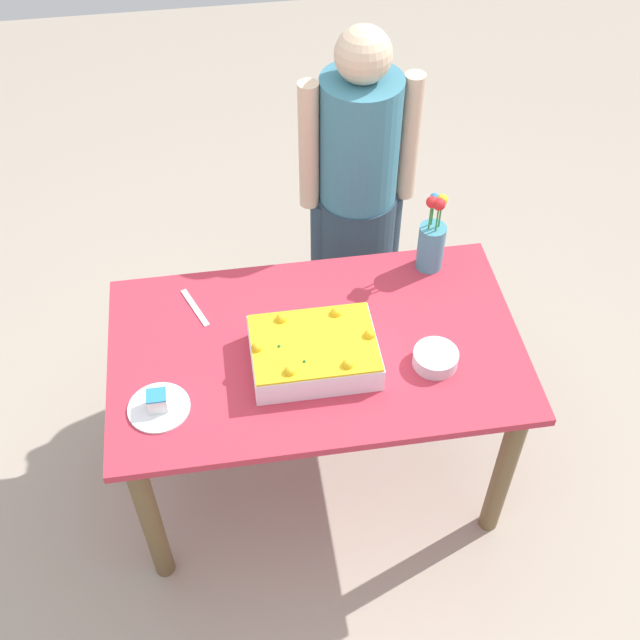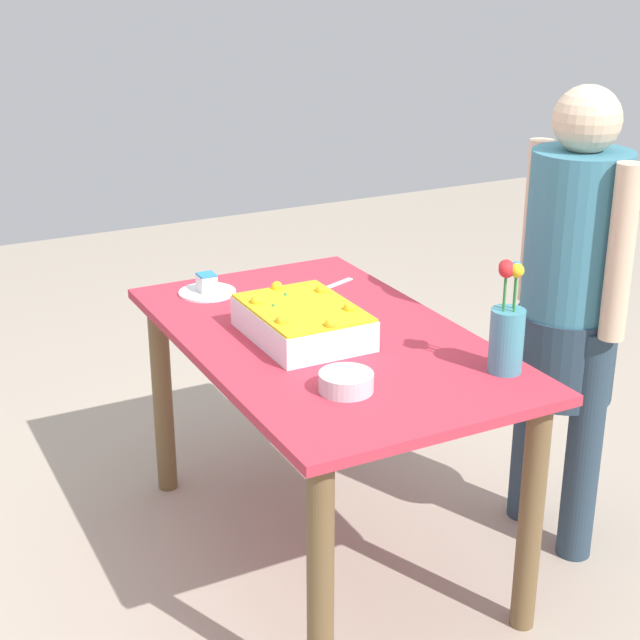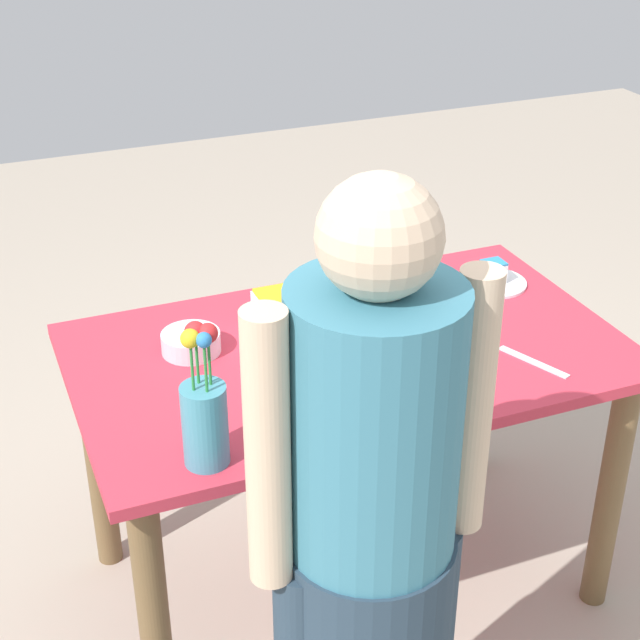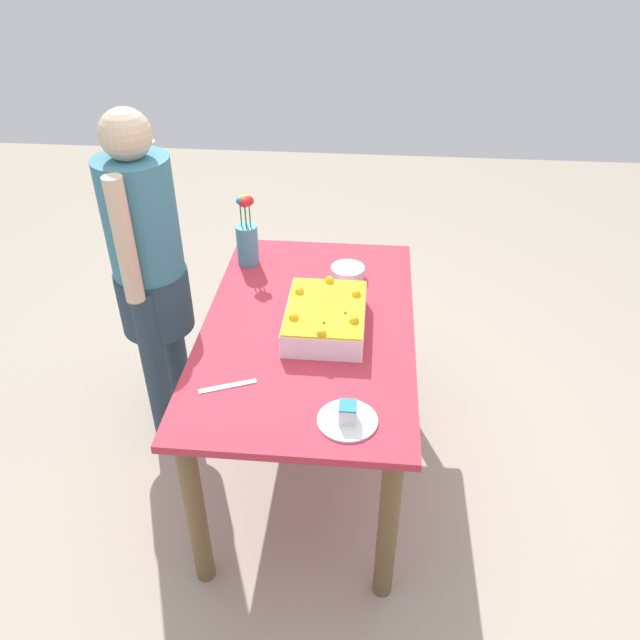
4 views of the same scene
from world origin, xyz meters
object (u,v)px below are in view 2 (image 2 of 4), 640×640
sheet_cake (303,322)px  serving_plate_with_slice (207,288)px  fruit_bowl (346,382)px  cake_knife (333,285)px  person_standing (570,295)px  flower_vase (507,331)px

sheet_cake → serving_plate_with_slice: sheet_cake is taller
serving_plate_with_slice → fruit_bowl: size_ratio=1.32×
cake_knife → person_standing: (-0.66, -0.47, 0.10)m
sheet_cake → fruit_bowl: bearing=170.6°
fruit_bowl → cake_knife: bearing=-25.7°
serving_plate_with_slice → flower_vase: flower_vase is taller
serving_plate_with_slice → person_standing: 1.19m
serving_plate_with_slice → flower_vase: 1.10m
person_standing → flower_vase: bearing=26.3°
sheet_cake → serving_plate_with_slice: size_ratio=2.08×
flower_vase → fruit_bowl: (0.09, 0.45, -0.09)m
cake_knife → fruit_bowl: size_ratio=1.34×
flower_vase → person_standing: size_ratio=0.21×
serving_plate_with_slice → flower_vase: (-0.98, -0.50, 0.10)m
sheet_cake → fruit_bowl: size_ratio=2.74×
sheet_cake → flower_vase: bearing=-140.9°
sheet_cake → person_standing: person_standing is taller
cake_knife → fruit_bowl: (-0.76, 0.36, 0.02)m
cake_knife → serving_plate_with_slice: bearing=140.4°
serving_plate_with_slice → person_standing: (-0.78, -0.89, 0.08)m
flower_vase → fruit_bowl: flower_vase is taller
cake_knife → person_standing: bearing=-76.3°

